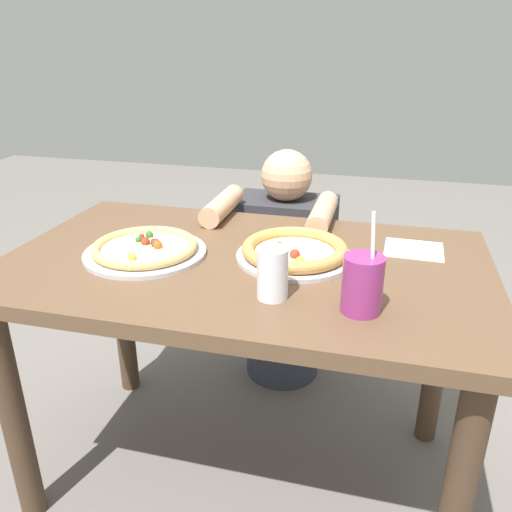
% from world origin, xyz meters
% --- Properties ---
extents(ground_plane, '(8.00, 8.00, 0.00)m').
position_xyz_m(ground_plane, '(0.00, 0.00, 0.00)').
color(ground_plane, '#66605B').
extents(dining_table, '(1.30, 0.78, 0.75)m').
position_xyz_m(dining_table, '(0.00, 0.00, 0.63)').
color(dining_table, brown).
rests_on(dining_table, ground).
extents(pizza_near, '(0.34, 0.34, 0.04)m').
position_xyz_m(pizza_near, '(-0.27, -0.04, 0.77)').
color(pizza_near, '#B7B7BC').
rests_on(pizza_near, dining_table).
extents(pizza_far, '(0.32, 0.32, 0.05)m').
position_xyz_m(pizza_far, '(0.13, 0.04, 0.77)').
color(pizza_far, '#B7B7BC').
rests_on(pizza_far, dining_table).
extents(drink_cup_colored, '(0.09, 0.09, 0.23)m').
position_xyz_m(drink_cup_colored, '(0.32, -0.21, 0.82)').
color(drink_cup_colored, '#8C2D72').
rests_on(drink_cup_colored, dining_table).
extents(water_cup_clear, '(0.07, 0.07, 0.12)m').
position_xyz_m(water_cup_clear, '(0.12, -0.19, 0.81)').
color(water_cup_clear, silver).
rests_on(water_cup_clear, dining_table).
extents(paper_napkin, '(0.17, 0.15, 0.00)m').
position_xyz_m(paper_napkin, '(0.45, 0.19, 0.75)').
color(paper_napkin, white).
rests_on(paper_napkin, dining_table).
extents(diner_seated, '(0.41, 0.52, 0.94)m').
position_xyz_m(diner_seated, '(-0.00, 0.56, 0.43)').
color(diner_seated, '#333847').
rests_on(diner_seated, ground).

